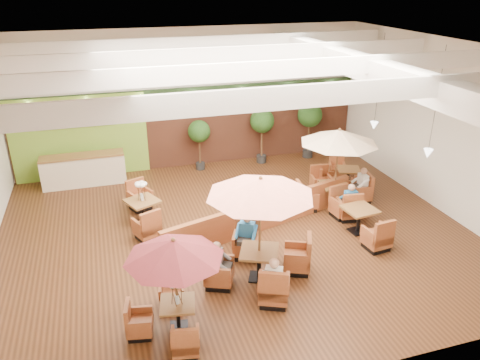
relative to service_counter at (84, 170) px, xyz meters
name	(u,v)px	position (x,y,z in m)	size (l,w,h in m)	color
room	(231,106)	(4.65, -3.88, 3.05)	(14.04, 14.00, 5.52)	#381E0F
service_counter	(84,170)	(0.00, 0.00, 0.00)	(3.00, 0.75, 1.18)	beige
booth_divider	(264,215)	(5.32, -5.15, -0.10)	(7.02, 0.18, 0.97)	brown
table_0	(173,265)	(1.92, -8.80, 1.09)	(2.24, 2.34, 2.33)	brown
table_1	(260,212)	(4.30, -7.56, 1.37)	(3.04, 3.04, 2.90)	brown
table_2	(338,154)	(8.13, -4.35, 1.29)	(2.78, 2.78, 2.77)	brown
table_3	(143,209)	(1.78, -3.69, -0.08)	(1.19, 2.90, 1.58)	brown
table_4	(358,221)	(8.00, -6.19, -0.19)	(1.01, 2.78, 1.02)	brown
table_5	(342,179)	(9.12, -3.05, -0.25)	(1.78, 2.52, 0.89)	brown
topiary_0	(199,133)	(4.48, 0.20, 0.95)	(0.88, 0.88, 2.05)	black
topiary_1	(262,123)	(7.12, 0.20, 1.13)	(0.99, 0.99, 2.30)	black
topiary_2	(310,117)	(9.24, 0.20, 1.20)	(1.03, 1.03, 2.39)	black
diner_0	(274,276)	(4.30, -8.63, 0.19)	(0.47, 0.46, 0.83)	white
diner_1	(246,232)	(4.30, -6.50, 0.20)	(0.49, 0.47, 0.86)	#2870AF
diner_2	(219,260)	(3.24, -7.56, 0.18)	(0.44, 0.46, 0.81)	slate
diner_3	(350,198)	(8.13, -5.37, 0.18)	(0.41, 0.34, 0.80)	#2870AF
diner_4	(361,182)	(9.14, -4.35, 0.18)	(0.32, 0.40, 0.81)	white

